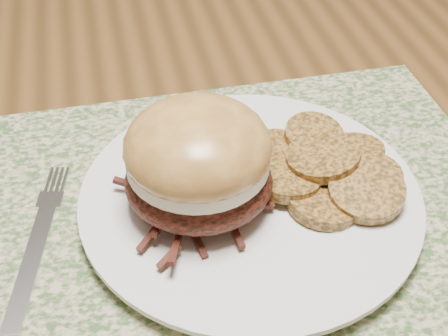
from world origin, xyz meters
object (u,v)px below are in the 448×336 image
(pork_sandwich, at_px, (198,161))
(fork, at_px, (39,239))
(dining_table, at_px, (117,116))
(dinner_plate, at_px, (250,199))

(pork_sandwich, distance_m, fork, 0.14)
(dining_table, distance_m, fork, 0.29)
(dining_table, bearing_deg, pork_sandwich, -79.03)
(dining_table, relative_size, pork_sandwich, 10.86)
(dining_table, xyz_separation_m, fork, (-0.08, -0.27, 0.09))
(dinner_plate, bearing_deg, pork_sandwich, -177.15)
(dinner_plate, xyz_separation_m, pork_sandwich, (-0.04, -0.00, 0.05))
(pork_sandwich, bearing_deg, dining_table, 115.47)
(dining_table, height_order, pork_sandwich, pork_sandwich)
(dinner_plate, distance_m, fork, 0.17)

